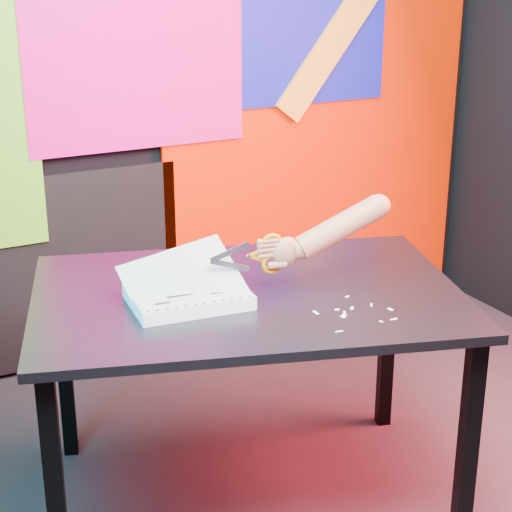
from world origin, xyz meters
TOP-DOWN VIEW (x-y plane):
  - room at (0.00, 0.00)m, footprint 3.01×3.01m
  - backdrop at (0.06, 1.46)m, footprint 2.88×0.05m
  - work_table at (-0.35, 0.25)m, footprint 1.52×1.23m
  - printout_stack at (-0.55, 0.25)m, footprint 0.37×0.29m
  - scissors at (-0.30, 0.21)m, footprint 0.23×0.04m
  - hand_forearm at (-0.09, 0.18)m, footprint 0.43×0.12m
  - paper_clippings at (-0.15, -0.05)m, footprint 0.24×0.21m

SIDE VIEW (x-z plane):
  - work_table at x=-0.35m, z-range 0.30..1.05m
  - paper_clippings at x=-0.15m, z-range 0.75..0.75m
  - printout_stack at x=-0.55m, z-range 0.68..0.86m
  - scissors at x=-0.30m, z-range 0.81..0.94m
  - hand_forearm at x=-0.09m, z-range 0.83..1.03m
  - backdrop at x=0.06m, z-range -0.08..2.00m
  - room at x=0.00m, z-range 0.00..2.71m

